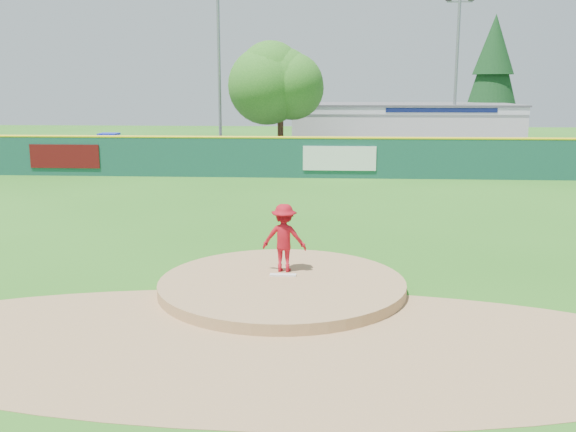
# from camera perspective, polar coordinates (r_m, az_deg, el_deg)

# --- Properties ---
(ground) EXTENTS (120.00, 120.00, 0.00)m
(ground) POSITION_cam_1_polar(r_m,az_deg,el_deg) (14.47, -0.54, -6.63)
(ground) COLOR #286B19
(ground) RESTS_ON ground
(pitchers_mound) EXTENTS (5.50, 5.50, 0.50)m
(pitchers_mound) POSITION_cam_1_polar(r_m,az_deg,el_deg) (14.47, -0.54, -6.63)
(pitchers_mound) COLOR #9E774C
(pitchers_mound) RESTS_ON ground
(pitching_rubber) EXTENTS (0.60, 0.15, 0.04)m
(pitching_rubber) POSITION_cam_1_polar(r_m,az_deg,el_deg) (14.67, -0.45, -5.27)
(pitching_rubber) COLOR white
(pitching_rubber) RESTS_ON pitchers_mound
(infield_dirt_arc) EXTENTS (15.40, 15.40, 0.01)m
(infield_dirt_arc) POSITION_cam_1_polar(r_m,az_deg,el_deg) (11.66, -1.68, -11.18)
(infield_dirt_arc) COLOR #9E774C
(infield_dirt_arc) RESTS_ON ground
(parking_lot) EXTENTS (44.00, 16.00, 0.02)m
(parking_lot) POSITION_cam_1_polar(r_m,az_deg,el_deg) (40.97, 2.36, 5.18)
(parking_lot) COLOR #38383A
(parking_lot) RESTS_ON ground
(pitcher) EXTENTS (1.07, 0.68, 1.59)m
(pitcher) POSITION_cam_1_polar(r_m,az_deg,el_deg) (14.87, -0.35, -1.95)
(pitcher) COLOR #9F0D19
(pitcher) RESTS_ON pitchers_mound
(van) EXTENTS (5.61, 3.98, 1.42)m
(van) POSITION_cam_1_polar(r_m,az_deg,el_deg) (36.10, 1.23, 5.48)
(van) COLOR white
(van) RESTS_ON parking_lot
(pool_building_grp) EXTENTS (15.20, 8.20, 3.31)m
(pool_building_grp) POSITION_cam_1_polar(r_m,az_deg,el_deg) (46.06, 10.10, 7.77)
(pool_building_grp) COLOR silver
(pool_building_grp) RESTS_ON ground
(fence_banners) EXTENTS (17.53, 0.04, 1.20)m
(fence_banners) POSITION_cam_1_polar(r_m,az_deg,el_deg) (32.49, -7.83, 5.19)
(fence_banners) COLOR #550C0D
(fence_banners) RESTS_ON ground
(playground_slide) EXTENTS (1.10, 3.10, 1.71)m
(playground_slide) POSITION_cam_1_polar(r_m,az_deg,el_deg) (40.56, -15.63, 5.92)
(playground_slide) COLOR #1828CD
(playground_slide) RESTS_ON ground
(outfield_fence) EXTENTS (40.00, 0.14, 2.07)m
(outfield_fence) POSITION_cam_1_polar(r_m,az_deg,el_deg) (31.91, 1.94, 5.34)
(outfield_fence) COLOR #16483D
(outfield_fence) RESTS_ON ground
(deciduous_tree) EXTENTS (5.60, 5.60, 7.36)m
(deciduous_tree) POSITION_cam_1_polar(r_m,az_deg,el_deg) (38.83, -0.68, 11.56)
(deciduous_tree) COLOR #382314
(deciduous_tree) RESTS_ON ground
(conifer_tree) EXTENTS (4.40, 4.40, 9.50)m
(conifer_tree) POSITION_cam_1_polar(r_m,az_deg,el_deg) (51.13, 17.76, 12.11)
(conifer_tree) COLOR #382314
(conifer_tree) RESTS_ON ground
(light_pole_left) EXTENTS (1.75, 0.25, 11.00)m
(light_pole_left) POSITION_cam_1_polar(r_m,az_deg,el_deg) (41.35, -6.15, 13.56)
(light_pole_left) COLOR gray
(light_pole_left) RESTS_ON ground
(light_pole_right) EXTENTS (1.75, 0.25, 10.00)m
(light_pole_right) POSITION_cam_1_polar(r_m,az_deg,el_deg) (43.45, 14.74, 12.49)
(light_pole_right) COLOR gray
(light_pole_right) RESTS_ON ground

